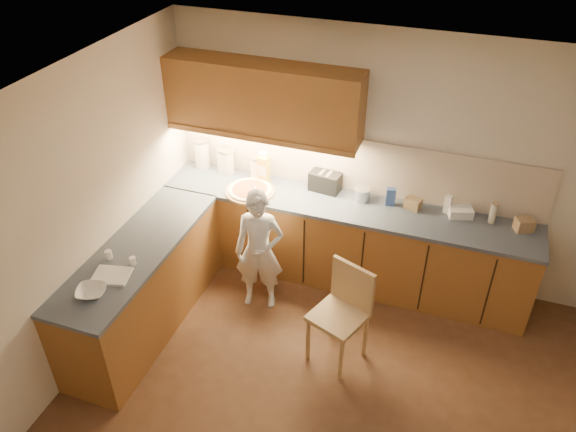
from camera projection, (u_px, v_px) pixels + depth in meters
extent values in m
plane|color=#50301B|center=(331.00, 410.00, 4.66)|extent=(4.50, 4.50, 0.00)
cube|color=beige|center=(392.00, 162.00, 5.47)|extent=(4.50, 0.04, 2.60)
cube|color=beige|center=(70.00, 231.00, 4.54)|extent=(0.04, 4.00, 2.60)
cube|color=white|center=(351.00, 124.00, 3.18)|extent=(4.50, 4.00, 0.04)
cube|color=#97612C|center=(342.00, 242.00, 5.83)|extent=(3.75, 0.60, 0.88)
cube|color=#97612C|center=(144.00, 288.00, 5.25)|extent=(0.60, 2.00, 0.88)
cube|color=#414C5D|center=(345.00, 205.00, 5.57)|extent=(3.77, 0.62, 0.04)
cube|color=#414C5D|center=(136.00, 249.00, 4.99)|extent=(0.62, 2.02, 0.04)
cube|color=black|center=(198.00, 230.00, 6.01)|extent=(0.02, 0.01, 0.80)
cube|color=black|center=(249.00, 241.00, 5.85)|extent=(0.02, 0.01, 0.80)
cube|color=black|center=(304.00, 253.00, 5.69)|extent=(0.02, 0.01, 0.80)
cube|color=black|center=(362.00, 265.00, 5.52)|extent=(0.02, 0.01, 0.80)
cube|color=black|center=(423.00, 279.00, 5.36)|extent=(0.02, 0.01, 0.80)
cube|color=black|center=(488.00, 293.00, 5.19)|extent=(0.02, 0.01, 0.80)
cube|color=beige|center=(354.00, 165.00, 5.61)|extent=(3.75, 0.02, 0.58)
cube|color=#97612C|center=(263.00, 99.00, 5.37)|extent=(1.95, 0.35, 0.70)
cube|color=#97612C|center=(257.00, 140.00, 5.44)|extent=(1.95, 0.02, 0.06)
cylinder|color=tan|center=(250.00, 191.00, 5.73)|extent=(0.50, 0.50, 0.02)
cylinder|color=#FCECC5|center=(250.00, 190.00, 5.72)|extent=(0.44, 0.44, 0.02)
cylinder|color=#C5411A|center=(250.00, 189.00, 5.71)|extent=(0.35, 0.35, 0.01)
sphere|color=white|center=(254.00, 190.00, 5.65)|extent=(0.06, 0.06, 0.06)
cylinder|color=white|center=(255.00, 191.00, 5.57)|extent=(0.06, 0.12, 0.20)
imported|color=white|center=(259.00, 251.00, 5.37)|extent=(0.53, 0.41, 1.30)
cylinder|color=tan|center=(308.00, 339.00, 4.99)|extent=(0.04, 0.04, 0.48)
cylinder|color=tan|center=(341.00, 360.00, 4.79)|extent=(0.04, 0.04, 0.48)
cylinder|color=tan|center=(332.00, 317.00, 5.21)|extent=(0.04, 0.04, 0.48)
cylinder|color=tan|center=(365.00, 336.00, 5.02)|extent=(0.04, 0.04, 0.48)
cube|color=tan|center=(338.00, 317.00, 4.86)|extent=(0.55, 0.55, 0.04)
cube|color=tan|center=(353.00, 285.00, 4.84)|extent=(0.41, 0.19, 0.43)
imported|color=white|center=(91.00, 292.00, 4.46)|extent=(0.31, 0.31, 0.06)
cylinder|color=silver|center=(202.00, 154.00, 6.08)|extent=(0.16, 0.16, 0.31)
cylinder|color=gray|center=(201.00, 140.00, 5.98)|extent=(0.17, 0.17, 0.02)
cylinder|color=silver|center=(224.00, 161.00, 6.01)|extent=(0.15, 0.15, 0.26)
cylinder|color=gray|center=(223.00, 149.00, 5.93)|extent=(0.16, 0.16, 0.02)
cylinder|color=beige|center=(228.00, 162.00, 5.99)|extent=(0.14, 0.14, 0.25)
cylinder|color=tan|center=(227.00, 151.00, 5.91)|extent=(0.15, 0.15, 0.02)
cylinder|color=white|center=(258.00, 168.00, 5.89)|extent=(0.16, 0.16, 0.25)
cylinder|color=gray|center=(257.00, 157.00, 5.82)|extent=(0.17, 0.17, 0.02)
cube|color=gold|center=(263.00, 169.00, 5.83)|extent=(0.13, 0.10, 0.29)
cube|color=silver|center=(263.00, 155.00, 5.73)|extent=(0.08, 0.06, 0.05)
cube|color=black|center=(325.00, 182.00, 5.71)|extent=(0.33, 0.21, 0.20)
cube|color=#B5B4BA|center=(322.00, 172.00, 5.67)|extent=(0.05, 0.14, 0.00)
cube|color=#B5B4BA|center=(329.00, 174.00, 5.64)|extent=(0.05, 0.14, 0.00)
cylinder|color=#B7B7BC|center=(362.00, 194.00, 5.59)|extent=(0.16, 0.16, 0.12)
cylinder|color=#B7B7BC|center=(363.00, 189.00, 5.55)|extent=(0.17, 0.17, 0.01)
cube|color=#335199|center=(391.00, 197.00, 5.50)|extent=(0.10, 0.08, 0.18)
cube|color=#967850|center=(413.00, 203.00, 5.46)|extent=(0.18, 0.15, 0.11)
cube|color=white|center=(448.00, 204.00, 5.38)|extent=(0.08, 0.08, 0.19)
cube|color=white|center=(460.00, 212.00, 5.36)|extent=(0.26, 0.21, 0.09)
cylinder|color=beige|center=(493.00, 214.00, 5.24)|extent=(0.06, 0.06, 0.20)
cylinder|color=tan|center=(495.00, 204.00, 5.18)|extent=(0.07, 0.07, 0.01)
cube|color=tan|center=(524.00, 225.00, 5.16)|extent=(0.20, 0.18, 0.12)
cube|color=white|center=(112.00, 276.00, 4.65)|extent=(0.34, 0.30, 0.02)
cylinder|color=white|center=(109.00, 255.00, 4.83)|extent=(0.08, 0.08, 0.08)
cylinder|color=white|center=(133.00, 261.00, 4.77)|extent=(0.07, 0.07, 0.07)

